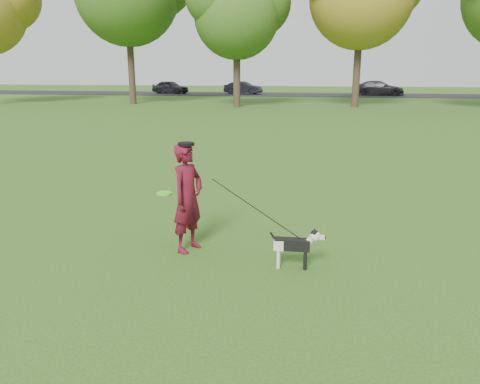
% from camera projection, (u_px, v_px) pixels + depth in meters
% --- Properties ---
extents(ground, '(120.00, 120.00, 0.00)m').
position_uv_depth(ground, '(245.00, 248.00, 7.22)').
color(ground, '#285116').
rests_on(ground, ground).
extents(road, '(120.00, 7.00, 0.02)m').
position_uv_depth(road, '(300.00, 95.00, 45.43)').
color(road, black).
rests_on(road, ground).
extents(man, '(0.60, 0.71, 1.64)m').
position_uv_depth(man, '(188.00, 198.00, 6.96)').
color(man, '#520B19').
rests_on(man, ground).
extents(dog, '(0.77, 0.15, 0.59)m').
position_uv_depth(dog, '(297.00, 244.00, 6.44)').
color(dog, black).
rests_on(dog, ground).
extents(car_left, '(4.02, 2.56, 1.27)m').
position_uv_depth(car_left, '(170.00, 87.00, 47.06)').
color(car_left, black).
rests_on(car_left, road).
extents(car_mid, '(3.87, 1.98, 1.22)m').
position_uv_depth(car_mid, '(243.00, 88.00, 46.04)').
color(car_mid, black).
rests_on(car_mid, road).
extents(car_right, '(4.80, 2.44, 1.34)m').
position_uv_depth(car_right, '(379.00, 88.00, 44.22)').
color(car_right, black).
rests_on(car_right, road).
extents(man_held_items, '(2.19, 0.56, 1.26)m').
position_uv_depth(man_held_items, '(256.00, 209.00, 6.59)').
color(man_held_items, '#4AFF20').
rests_on(man_held_items, ground).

